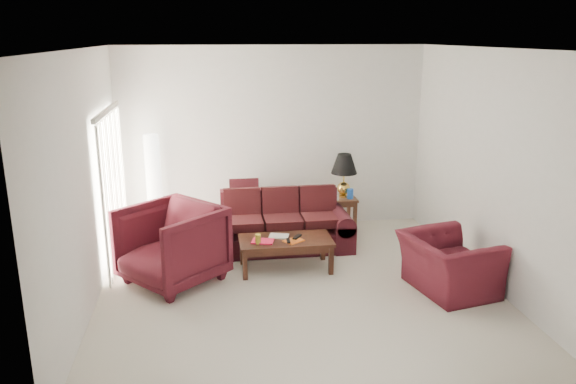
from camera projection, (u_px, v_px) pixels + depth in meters
The scene contains 19 objects.
floor at pixel (298, 288), 7.25m from camera, with size 5.00×5.00×0.00m, color beige.
blinds at pixel (112, 188), 7.85m from camera, with size 0.10×2.00×2.16m, color silver.
sofa at pixel (282, 222), 8.45m from camera, with size 2.11×0.91×0.86m, color black, non-canonical shape.
throw_pillow at pixel (244, 193), 8.96m from camera, with size 0.46×0.13×0.46m, color black.
end_table at pixel (340, 213), 9.37m from camera, with size 0.51×0.51×0.56m, color brown, non-canonical shape.
table_lamp at pixel (344, 175), 9.24m from camera, with size 0.43×0.43×0.72m, color gold, non-canonical shape.
clock at pixel (335, 196), 9.09m from camera, with size 0.14×0.05×0.14m, color silver.
blue_canister at pixel (350, 194), 9.19m from camera, with size 0.10×0.10×0.16m, color #1B51B2.
picture_frame at pixel (331, 191), 9.38m from camera, with size 0.13×0.02×0.15m, color silver.
floor_lamp at pixel (154, 186), 8.83m from camera, with size 0.28×0.28×1.70m, color white, non-canonical shape.
armchair_left at pixel (172, 245), 7.28m from camera, with size 1.11×1.14×1.04m, color #400E16.
armchair_right at pixel (448, 264), 7.08m from camera, with size 1.10×0.96×0.72m, color #410F17.
coffee_table at pixel (286, 254), 7.77m from camera, with size 1.27×0.64×0.45m, color black, non-canonical shape.
magazine_red at pixel (263, 241), 7.60m from camera, with size 0.29×0.22×0.02m, color red.
magazine_white at pixel (279, 236), 7.79m from camera, with size 0.27×0.20×0.02m, color silver.
magazine_orange at pixel (294, 241), 7.62m from camera, with size 0.25×0.19×0.01m, color orange.
remote_a at pixel (288, 241), 7.56m from camera, with size 0.05×0.16×0.02m, color black.
remote_b at pixel (297, 237), 7.71m from camera, with size 0.06×0.19×0.02m, color black.
yellow_glass at pixel (258, 239), 7.52m from camera, with size 0.08×0.08×0.13m, color gold.
Camera 1 is at (-1.11, -6.55, 3.15)m, focal length 35.00 mm.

